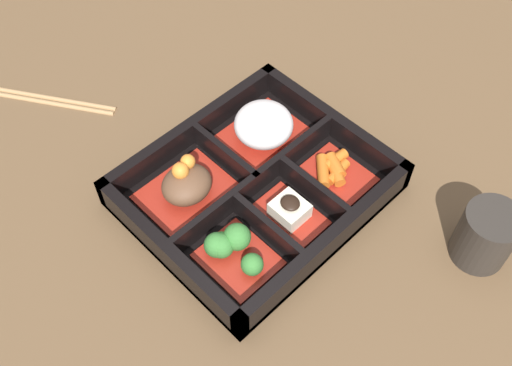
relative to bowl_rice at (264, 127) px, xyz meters
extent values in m
plane|color=brown|center=(-0.06, -0.05, -0.03)|extent=(3.00, 3.00, 0.00)
cube|color=black|center=(-0.06, -0.05, -0.03)|extent=(0.29, 0.25, 0.01)
cube|color=black|center=(-0.06, -0.17, -0.01)|extent=(0.29, 0.01, 0.04)
cube|color=black|center=(-0.06, 0.06, -0.01)|extent=(0.29, 0.01, 0.04)
cube|color=black|center=(-0.20, -0.05, -0.01)|extent=(0.01, 0.25, 0.04)
cube|color=black|center=(0.07, -0.05, -0.01)|extent=(0.01, 0.25, 0.04)
cube|color=black|center=(-0.06, -0.06, -0.01)|extent=(0.26, 0.01, 0.04)
cube|color=black|center=(-0.10, -0.11, -0.01)|extent=(0.01, 0.11, 0.04)
cube|color=black|center=(-0.02, -0.11, -0.01)|extent=(0.01, 0.11, 0.04)
cube|color=black|center=(-0.06, 0.00, -0.01)|extent=(0.01, 0.11, 0.04)
cube|color=maroon|center=(-0.13, 0.00, -0.02)|extent=(0.11, 0.09, 0.01)
ellipsoid|color=brown|center=(-0.13, 0.00, 0.00)|extent=(0.06, 0.06, 0.04)
sphere|color=orange|center=(-0.11, 0.01, 0.02)|extent=(0.02, 0.02, 0.02)
sphere|color=orange|center=(-0.13, 0.01, 0.02)|extent=(0.02, 0.02, 0.02)
cube|color=maroon|center=(0.00, 0.00, -0.02)|extent=(0.11, 0.09, 0.01)
ellipsoid|color=silver|center=(0.00, 0.00, 0.00)|extent=(0.08, 0.08, 0.05)
cube|color=maroon|center=(-0.15, -0.11, -0.02)|extent=(0.07, 0.08, 0.01)
sphere|color=#387A33|center=(-0.15, -0.09, -0.01)|extent=(0.03, 0.03, 0.03)
sphere|color=#387A33|center=(-0.13, -0.09, 0.00)|extent=(0.03, 0.03, 0.03)
sphere|color=#387A33|center=(-0.15, -0.13, -0.01)|extent=(0.03, 0.03, 0.03)
sphere|color=#387A33|center=(-0.15, -0.08, -0.01)|extent=(0.02, 0.02, 0.02)
sphere|color=#387A33|center=(-0.16, -0.08, -0.01)|extent=(0.03, 0.03, 0.03)
cube|color=maroon|center=(-0.06, -0.11, -0.02)|extent=(0.06, 0.08, 0.01)
cube|color=beige|center=(-0.06, -0.11, -0.01)|extent=(0.04, 0.04, 0.02)
ellipsoid|color=black|center=(-0.06, -0.11, 0.01)|extent=(0.02, 0.02, 0.01)
cube|color=maroon|center=(0.02, -0.11, -0.02)|extent=(0.07, 0.08, 0.01)
cylinder|color=#D1661E|center=(0.02, -0.10, -0.01)|extent=(0.03, 0.04, 0.02)
cylinder|color=#D1661E|center=(0.02, -0.11, -0.01)|extent=(0.04, 0.02, 0.01)
cylinder|color=#D1661E|center=(0.01, -0.10, -0.01)|extent=(0.04, 0.04, 0.01)
cylinder|color=#D1661E|center=(0.03, -0.09, -0.01)|extent=(0.03, 0.02, 0.01)
cylinder|color=#D1661E|center=(0.02, -0.11, -0.01)|extent=(0.03, 0.04, 0.01)
cylinder|color=#2D2823|center=(0.06, -0.29, 0.00)|extent=(0.06, 0.06, 0.07)
cylinder|color=#597A38|center=(0.06, -0.29, 0.04)|extent=(0.05, 0.05, 0.01)
cylinder|color=#A87F51|center=(-0.16, 0.27, -0.03)|extent=(0.12, 0.17, 0.01)
cylinder|color=#A87F51|center=(-0.16, 0.27, -0.03)|extent=(0.12, 0.17, 0.01)
camera|label=1|loc=(-0.36, -0.36, 0.57)|focal=42.00mm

